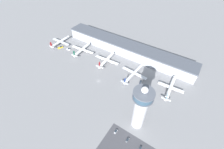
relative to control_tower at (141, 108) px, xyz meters
The scene contains 14 objects.
ground_plane 75.81m from the control_tower, 159.30° to the left, with size 1000.00×1000.00×0.00m, color gray.
terminal_building 117.16m from the control_tower, 124.79° to the left, with size 202.06×25.00×17.14m.
control_tower is the anchor object (origin of this frame).
airplane_gate_alpha 180.47m from the control_tower, 161.19° to the left, with size 35.16×37.48×12.19m.
airplane_gate_bravo 140.24m from the control_tower, 154.05° to the left, with size 39.23×38.14×12.77m.
airplane_gate_charlie 101.79m from the control_tower, 142.33° to the left, with size 37.11×37.34×13.19m.
airplane_gate_delta 71.41m from the control_tower, 120.11° to the left, with size 36.06×45.10×12.13m.
airplane_gate_echo 65.59m from the control_tower, 77.28° to the left, with size 30.47×40.92×12.68m.
service_truck_catering 61.84m from the control_tower, 111.91° to the left, with size 3.85×6.42×2.45m.
service_truck_fuel 170.44m from the control_tower, 162.96° to the left, with size 5.77×8.37×2.63m.
service_truck_baggage 157.96m from the control_tower, 160.19° to the left, with size 6.68×2.47×2.74m.
car_white_wagon 33.61m from the control_tower, 88.99° to the right, with size 1.91×4.75×1.38m.
car_silver_sedan 35.37m from the control_tower, 124.53° to the right, with size 1.90×4.52×1.60m.
car_maroon_suv 36.14m from the control_tower, 55.65° to the right, with size 1.81×4.21×1.38m.
Camera 1 is at (84.57, -97.79, 138.77)m, focal length 24.00 mm.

